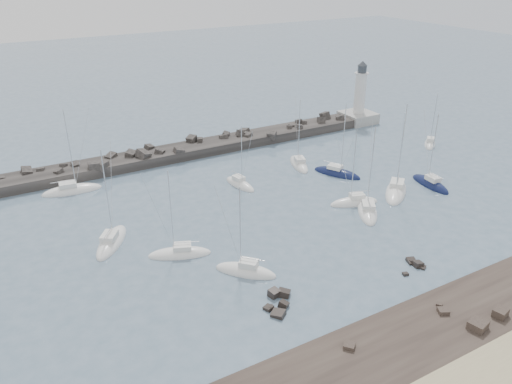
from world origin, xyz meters
TOP-DOWN VIEW (x-y plane):
  - ground at (0.00, 0.00)m, footprint 400.00×400.00m
  - rock_shelf at (-0.27, -22.05)m, footprint 140.00×12.00m
  - rock_cluster_near at (-3.64, -9.06)m, footprint 4.31×4.75m
  - rock_cluster_far at (15.17, -11.00)m, footprint 3.93×3.03m
  - breakwater at (-7.52, 38.00)m, footprint 115.00×7.58m
  - lighthouse at (47.00, 38.00)m, footprint 7.00×7.00m
  - sailboat_3 at (-16.39, 12.76)m, footprint 7.30×8.97m
  - sailboat_4 at (-17.79, 32.00)m, footprint 9.74×4.02m
  - sailboat_5 at (-3.93, -2.07)m, footprint 7.08×7.28m
  - sailboat_6 at (7.25, 20.66)m, footprint 3.36×7.42m
  - sailboat_7 at (19.49, 2.81)m, footprint 7.41×8.95m
  - sailboat_8 at (24.28, 16.36)m, footprint 6.47×8.93m
  - sailboat_9 at (19.55, 5.93)m, footprint 8.12×4.60m
  - sailboat_10 at (20.74, 23.06)m, footprint 4.94×8.61m
  - sailboat_11 at (28.04, 5.73)m, footprint 9.87×9.07m
  - sailboat_12 at (49.99, 19.01)m, footprint 6.53×6.11m
  - sailboat_13 at (-9.47, 5.59)m, footprint 8.44×5.36m
  - sailboat_14 at (35.07, 4.99)m, footprint 3.29×8.41m

SIDE VIEW (x-z plane):
  - ground at x=0.00m, z-range 0.00..0.00m
  - rock_shelf at x=-0.27m, z-range -1.00..1.05m
  - rock_cluster_far at x=15.17m, z-range -0.59..0.73m
  - sailboat_13 at x=-9.47m, z-range -6.27..6.54m
  - sailboat_8 at x=24.28m, z-range -6.74..7.02m
  - sailboat_4 at x=-17.79m, z-range -7.31..7.60m
  - sailboat_6 at x=7.25m, z-range -5.61..5.90m
  - sailboat_7 at x=19.49m, z-range -6.97..7.26m
  - sailboat_10 at x=20.74m, z-range -6.42..6.71m
  - sailboat_3 at x=-16.39m, z-range -6.95..7.25m
  - sailboat_11 at x=28.04m, z-range -7.93..8.23m
  - sailboat_9 at x=19.55m, z-range -6.08..6.38m
  - sailboat_12 at x=49.99m, z-range -5.41..5.72m
  - sailboat_14 at x=35.07m, z-range -6.44..6.76m
  - sailboat_5 at x=-3.93m, z-range -6.11..6.43m
  - rock_cluster_near at x=-3.64m, z-range -0.52..0.86m
  - breakwater at x=-7.52m, z-range -2.15..2.72m
  - lighthouse at x=47.00m, z-range -4.21..10.39m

